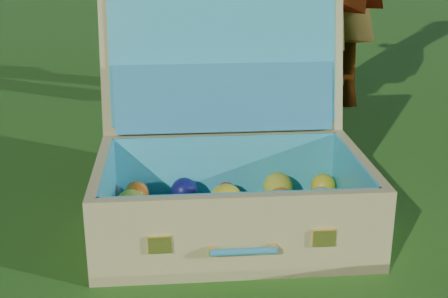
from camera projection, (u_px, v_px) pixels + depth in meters
ground at (288, 205)px, 1.66m from camera, size 60.00×60.00×0.00m
stray_ball at (107, 195)px, 1.63m from camera, size 0.08×0.08×0.08m
suitcase at (228, 156)px, 1.53m from camera, size 0.71×0.64×0.60m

